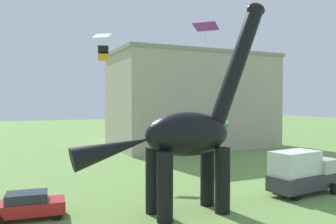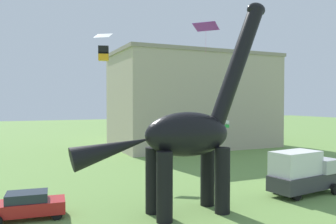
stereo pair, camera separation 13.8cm
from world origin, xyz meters
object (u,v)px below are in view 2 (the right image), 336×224
at_px(dinosaur_sculpture, 187,134).
at_px(kite_mid_left, 206,27).
at_px(parked_sedan_left, 27,205).
at_px(kite_high_right, 103,36).
at_px(parked_box_truck, 303,172).
at_px(kite_apex, 227,124).
at_px(kite_trailing, 104,53).

xyz_separation_m(dinosaur_sculpture, kite_mid_left, (2.13, 1.41, 6.93)).
height_order(parked_sedan_left, kite_high_right, kite_high_right).
relative_size(parked_box_truck, kite_mid_left, 2.97).
xyz_separation_m(kite_apex, kite_mid_left, (-10.19, -12.69, 7.46)).
distance_m(dinosaur_sculpture, kite_high_right, 20.41).
distance_m(parked_box_truck, kite_trailing, 16.51).
bearing_deg(kite_mid_left, kite_apex, 51.24).
height_order(dinosaur_sculpture, kite_trailing, dinosaur_sculpture).
relative_size(kite_apex, kite_mid_left, 0.40).
bearing_deg(dinosaur_sculpture, parked_sedan_left, 151.50).
relative_size(kite_mid_left, kite_trailing, 2.09).
distance_m(parked_sedan_left, parked_box_truck, 18.75).
bearing_deg(kite_trailing, kite_mid_left, -23.26).
height_order(parked_box_truck, kite_trailing, kite_trailing).
relative_size(dinosaur_sculpture, kite_high_right, 6.14).
bearing_deg(parked_sedan_left, kite_trailing, 19.84).
xyz_separation_m(dinosaur_sculpture, kite_apex, (12.32, 14.10, -0.53)).
height_order(kite_apex, kite_high_right, kite_high_right).
bearing_deg(kite_apex, dinosaur_sculpture, -131.15).
height_order(parked_box_truck, kite_high_right, kite_high_right).
bearing_deg(kite_apex, kite_mid_left, -128.76).
height_order(dinosaur_sculpture, kite_mid_left, dinosaur_sculpture).
relative_size(parked_sedan_left, kite_apex, 5.53).
relative_size(kite_apex, kite_high_right, 0.36).
distance_m(parked_sedan_left, kite_apex, 24.25).
bearing_deg(parked_box_truck, dinosaur_sculpture, 174.23).
xyz_separation_m(dinosaur_sculpture, kite_high_right, (-0.71, 18.26, 9.09)).
distance_m(parked_sedan_left, kite_mid_left, 15.59).
relative_size(parked_sedan_left, parked_box_truck, 0.75).
distance_m(dinosaur_sculpture, kite_trailing, 7.74).
relative_size(dinosaur_sculpture, kite_trailing, 14.15).
bearing_deg(dinosaur_sculpture, kite_apex, 38.17).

